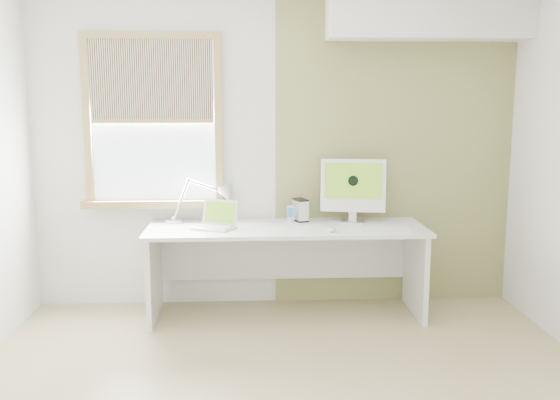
{
  "coord_description": "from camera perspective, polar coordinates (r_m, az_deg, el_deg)",
  "views": [
    {
      "loc": [
        -0.23,
        -3.39,
        1.74
      ],
      "look_at": [
        0.0,
        1.05,
        1.0
      ],
      "focal_mm": 39.63,
      "sensor_mm": 36.0,
      "label": 1
    }
  ],
  "objects": [
    {
      "name": "mouse",
      "position": [
        4.72,
        4.78,
        -2.74
      ],
      "size": [
        0.09,
        0.12,
        0.03
      ],
      "primitive_type": "ellipsoid",
      "rotation": [
        0.0,
        0.0,
        -0.25
      ],
      "color": "white",
      "rests_on": "desk"
    },
    {
      "name": "imac",
      "position": [
        5.07,
        6.76,
        1.22
      ],
      "size": [
        0.53,
        0.21,
        0.52
      ],
      "color": "silver",
      "rests_on": "desk"
    },
    {
      "name": "phone_dock",
      "position": [
        5.08,
        0.99,
        -1.59
      ],
      "size": [
        0.08,
        0.08,
        0.13
      ],
      "color": "silver",
      "rests_on": "desk"
    },
    {
      "name": "window",
      "position": [
        5.17,
        -11.63,
        7.09
      ],
      "size": [
        1.2,
        0.14,
        1.42
      ],
      "color": "#A98A4F",
      "rests_on": "room"
    },
    {
      "name": "external_drive",
      "position": [
        5.09,
        1.91,
        -0.93
      ],
      "size": [
        0.13,
        0.16,
        0.19
      ],
      "color": "silver",
      "rests_on": "desk"
    },
    {
      "name": "soffit",
      "position": [
        5.21,
        13.56,
        16.48
      ],
      "size": [
        1.6,
        0.4,
        0.42
      ],
      "primitive_type": "cube",
      "color": "white",
      "rests_on": "room"
    },
    {
      "name": "accent_wall",
      "position": [
        5.3,
        10.5,
        4.52
      ],
      "size": [
        2.0,
        0.02,
        2.6
      ],
      "primitive_type": "cube",
      "color": "#948850",
      "rests_on": "room"
    },
    {
      "name": "keyboard",
      "position": [
        4.83,
        9.79,
        -2.65
      ],
      "size": [
        0.4,
        0.13,
        0.02
      ],
      "color": "white",
      "rests_on": "desk"
    },
    {
      "name": "desk",
      "position": [
        4.99,
        0.54,
        -4.52
      ],
      "size": [
        2.2,
        0.7,
        0.73
      ],
      "color": "white",
      "rests_on": "room"
    },
    {
      "name": "room",
      "position": [
        3.43,
        0.93,
        2.07
      ],
      "size": [
        4.04,
        3.54,
        2.64
      ],
      "color": "tan",
      "rests_on": "ground"
    },
    {
      "name": "laptop",
      "position": [
        4.86,
        -5.87,
        -1.95
      ],
      "size": [
        0.38,
        0.35,
        0.21
      ],
      "color": "silver",
      "rests_on": "desk"
    },
    {
      "name": "desk_lamp",
      "position": [
        5.12,
        -5.81,
        0.18
      ],
      "size": [
        0.66,
        0.3,
        0.36
      ],
      "color": "silver",
      "rests_on": "desk"
    }
  ]
}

